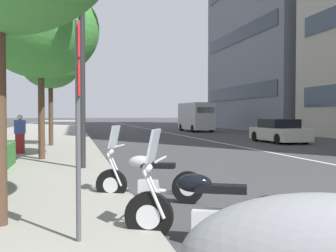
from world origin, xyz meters
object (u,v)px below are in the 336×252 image
Objects in this scene: car_following_behind at (279,132)px; street_tree_by_lamp_post at (50,64)px; delivery_van_ahead at (196,116)px; parking_sign_by_curb at (78,104)px; motorcycle_second_in_row at (204,210)px; motorcycle_under_tarp at (147,179)px; pedestrian_on_plaza at (20,134)px; street_tree_near_plaza_corner at (41,29)px; street_lamp_with_banners at (94,1)px.

street_tree_by_lamp_post reaches higher than car_following_behind.
parking_sign_by_curb is at bearing 158.13° from delivery_van_ahead.
motorcycle_second_in_row is 1.04× the size of motorcycle_under_tarp.
motorcycle_second_in_row is 1.35× the size of pedestrian_on_plaza.
delivery_van_ahead is 0.90× the size of street_tree_near_plaza_corner.
car_following_behind is at bearing -60.58° from street_tree_near_plaza_corner.
street_tree_by_lamp_post is at bearing 10.53° from street_lamp_with_banners.
motorcycle_under_tarp reaches higher than car_following_behind.
motorcycle_under_tarp is at bearing -26.41° from parking_sign_by_curb.
delivery_van_ahead reaches higher than pedestrian_on_plaza.
motorcycle_second_in_row is at bearing -164.08° from street_tree_near_plaza_corner.
parking_sign_by_curb is 9.86m from street_tree_near_plaza_corner.
delivery_van_ahead is 34.90m from parking_sign_by_curb.
delivery_van_ahead is 26.94m from street_tree_near_plaza_corner.
car_following_behind is 0.55× the size of street_lamp_with_banners.
street_tree_near_plaza_corner is at bearing 149.09° from delivery_van_ahead.
street_lamp_with_banners reaches higher than delivery_van_ahead.
motorcycle_under_tarp is 17.66m from car_following_behind.
street_lamp_with_banners reaches higher than pedestrian_on_plaza.
pedestrian_on_plaza is (2.28, 0.98, -3.67)m from street_tree_near_plaza_corner.
parking_sign_by_curb is 1.74× the size of pedestrian_on_plaza.
delivery_van_ahead is at bearing -36.67° from street_tree_by_lamp_post.
street_lamp_with_banners is 3.14m from street_tree_near_plaza_corner.
car_following_behind is 14.90m from pedestrian_on_plaza.
pedestrian_on_plaza is at bearing 10.10° from parking_sign_by_curb.
delivery_van_ahead is at bearing -23.28° from street_lamp_with_banners.
parking_sign_by_curb is 0.34× the size of street_lamp_with_banners.
delivery_van_ahead is at bearing -0.38° from car_following_behind.
motorcycle_under_tarp is 0.75× the size of parking_sign_by_curb.
street_tree_by_lamp_post is (-17.30, 12.88, 2.67)m from delivery_van_ahead.
parking_sign_by_curb is at bearing 143.63° from car_following_behind.
delivery_van_ahead reaches higher than motorcycle_second_in_row.
parking_sign_by_curb reaches higher than motorcycle_under_tarp.
car_following_behind is at bearing 111.88° from pedestrian_on_plaza.
street_tree_by_lamp_post is at bearing -55.14° from motorcycle_under_tarp.
pedestrian_on_plaza is at bearing 27.85° from street_lamp_with_banners.
delivery_van_ahead is 25.31m from pedestrian_on_plaza.
car_following_behind is 15.75m from street_lamp_with_banners.
motorcycle_under_tarp is 6.10m from street_lamp_with_banners.
motorcycle_under_tarp is 9.67m from pedestrian_on_plaza.
parking_sign_by_curb is (-2.64, 1.31, 1.37)m from motorcycle_under_tarp.
street_lamp_with_banners is 5.14× the size of pedestrian_on_plaza.
car_following_behind is at bearing 178.39° from delivery_van_ahead.
pedestrian_on_plaza is at bearing 23.20° from street_tree_near_plaza_corner.
street_tree_by_lamp_post reaches higher than delivery_van_ahead.
street_tree_near_plaza_corner is (6.76, 2.41, 4.14)m from motorcycle_under_tarp.
street_tree_near_plaza_corner is (9.39, 2.68, 4.13)m from motorcycle_second_in_row.
street_tree_near_plaza_corner reaches higher than parking_sign_by_curb.
parking_sign_by_curb reaches higher than pedestrian_on_plaza.
parking_sign_by_curb is 7.42m from street_lamp_with_banners.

